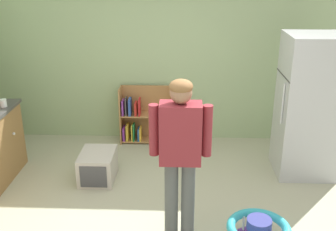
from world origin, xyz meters
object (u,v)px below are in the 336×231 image
object	(u,v)px
refrigerator	(309,106)
white_cup	(3,103)
bookshelf	(143,118)
pet_carrier	(98,166)
standing_person	(180,148)

from	to	relation	value
refrigerator	white_cup	xyz separation A→B (m)	(-3.75, -0.18, 0.06)
refrigerator	bookshelf	bearing A→B (deg)	158.17
refrigerator	pet_carrier	size ratio (longest dim) A/B	3.22
refrigerator	pet_carrier	distance (m)	2.72
refrigerator	bookshelf	world-z (taller)	refrigerator
refrigerator	white_cup	size ratio (longest dim) A/B	18.74
refrigerator	white_cup	world-z (taller)	refrigerator
standing_person	white_cup	xyz separation A→B (m)	(-2.17, 1.23, -0.03)
pet_carrier	white_cup	distance (m)	1.39
bookshelf	white_cup	distance (m)	2.00
bookshelf	pet_carrier	world-z (taller)	bookshelf
refrigerator	white_cup	bearing A→B (deg)	-177.19
refrigerator	standing_person	bearing A→B (deg)	-137.97
pet_carrier	bookshelf	bearing A→B (deg)	69.00
standing_person	pet_carrier	world-z (taller)	standing_person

